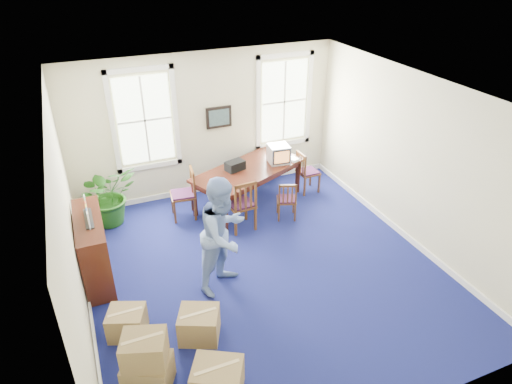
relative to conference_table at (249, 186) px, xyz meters
name	(u,v)px	position (x,y,z in m)	size (l,w,h in m)	color
floor	(264,269)	(-0.62, -2.27, -0.43)	(6.50, 6.50, 0.00)	navy
ceiling	(266,95)	(-0.62, -2.27, 2.77)	(6.50, 6.50, 0.00)	white
wall_back	(205,125)	(-0.62, 0.98, 1.17)	(6.50, 6.50, 0.00)	beige
wall_front	(388,329)	(-0.62, -5.52, 1.17)	(6.50, 6.50, 0.00)	beige
wall_left	(69,231)	(-3.62, -2.27, 1.17)	(6.50, 6.50, 0.00)	beige
wall_right	(413,161)	(2.38, -2.27, 1.17)	(6.50, 6.50, 0.00)	beige
baseboard_back	(209,187)	(-0.62, 0.95, -0.37)	(6.00, 0.04, 0.12)	white
baseboard_left	(91,312)	(-3.59, -2.27, -0.37)	(0.04, 6.50, 0.12)	white
baseboard_right	(399,230)	(2.35, -2.27, -0.37)	(0.04, 6.50, 0.12)	white
window_left	(145,120)	(-1.92, 0.96, 1.47)	(1.40, 0.12, 2.20)	white
window_right	(284,101)	(1.28, 0.96, 1.47)	(1.40, 0.12, 2.20)	white
wall_picture	(219,117)	(-0.32, 0.93, 1.32)	(0.58, 0.06, 0.48)	black
conference_table	(249,186)	(0.00, 0.00, 0.00)	(2.50, 1.14, 0.85)	#40190F
crt_tv	(279,154)	(0.74, 0.06, 0.62)	(0.44, 0.48, 0.40)	#B7B7BC
game_console	(293,159)	(1.08, 0.00, 0.45)	(0.18, 0.22, 0.06)	white
equipment_bag	(235,166)	(-0.28, 0.06, 0.53)	(0.40, 0.26, 0.20)	black
chair_near_left	(241,203)	(-0.51, -0.85, 0.14)	(0.51, 0.51, 1.13)	brown
chair_near_right	(287,199)	(0.51, -0.85, 0.01)	(0.39, 0.39, 0.87)	brown
chair_end_left	(183,194)	(-1.48, 0.00, 0.12)	(0.49, 0.49, 1.09)	brown
chair_end_right	(308,172)	(1.48, 0.00, 0.07)	(0.45, 0.45, 1.00)	brown
man	(224,234)	(-1.38, -2.37, 0.58)	(0.99, 0.76, 2.02)	#728EC6
credenza	(93,247)	(-3.37, -1.32, 0.19)	(0.45, 1.57, 1.23)	#40190F
brochure_rack	(86,207)	(-3.35, -1.32, 0.97)	(0.13, 0.72, 0.32)	#99999E
potted_plant	(108,195)	(-2.91, 0.39, 0.21)	(1.14, 0.99, 1.26)	#1B4F11
cardboard_boxes	(162,349)	(-2.76, -3.81, 0.03)	(1.60, 1.60, 0.92)	olive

